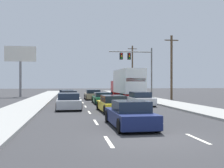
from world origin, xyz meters
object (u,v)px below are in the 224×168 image
at_px(car_black, 66,95).
at_px(car_white, 140,99).
at_px(car_tan, 93,95).
at_px(box_truck, 127,83).
at_px(car_silver, 68,102).
at_px(roadside_billboard, 20,60).
at_px(car_green, 103,98).
at_px(utility_pole_mid, 171,66).
at_px(utility_pole_far, 132,69).
at_px(car_navy, 130,115).
at_px(car_orange, 69,98).
at_px(traffic_signal_mast, 135,61).
at_px(car_yellow, 112,104).

distance_m(car_black, car_white, 11.85).
height_order(car_tan, box_truck, box_truck).
bearing_deg(car_silver, box_truck, 55.18).
xyz_separation_m(car_silver, roadside_billboard, (-7.35, 21.31, 5.02)).
relative_size(car_green, car_white, 0.99).
bearing_deg(roadside_billboard, box_truck, -39.00).
xyz_separation_m(utility_pole_mid, utility_pole_far, (-0.47, 20.14, 0.68)).
height_order(car_navy, box_truck, box_truck).
bearing_deg(utility_pole_mid, car_green, -150.53).
distance_m(car_black, roadside_billboard, 12.50).
distance_m(car_orange, car_white, 7.43).
height_order(car_black, utility_pole_mid, utility_pole_mid).
xyz_separation_m(car_white, traffic_signal_mast, (2.75, 13.73, 4.69)).
xyz_separation_m(car_green, utility_pole_far, (8.94, 25.46, 4.35)).
xyz_separation_m(car_tan, car_yellow, (0.19, -15.23, -0.02)).
bearing_deg(roadside_billboard, traffic_signal_mast, -16.36).
distance_m(utility_pole_mid, roadside_billboard, 22.76).
bearing_deg(utility_pole_mid, utility_pole_far, 91.34).
bearing_deg(car_tan, box_truck, -35.31).
bearing_deg(car_white, car_black, 125.74).
bearing_deg(roadside_billboard, car_black, -51.98).
xyz_separation_m(car_silver, car_white, (6.62, 2.68, -0.02)).
bearing_deg(car_orange, traffic_signal_mast, 47.82).
height_order(car_tan, utility_pole_far, utility_pole_far).
xyz_separation_m(car_yellow, utility_pole_mid, (9.66, 13.60, 3.63)).
height_order(traffic_signal_mast, utility_pole_far, utility_pole_far).
bearing_deg(car_white, car_tan, 110.14).
bearing_deg(car_black, car_green, -60.79).
bearing_deg(box_truck, car_silver, -124.82).
bearing_deg(car_silver, utility_pole_far, 68.26).
distance_m(car_green, box_truck, 5.64).
relative_size(car_tan, traffic_signal_mast, 0.58).
distance_m(car_silver, car_yellow, 4.17).
xyz_separation_m(car_green, car_yellow, (-0.25, -8.29, 0.04)).
relative_size(car_black, roadside_billboard, 0.52).
distance_m(car_tan, roadside_billboard, 14.47).
relative_size(car_navy, utility_pole_far, 0.48).
height_order(box_truck, car_white, box_truck).
xyz_separation_m(car_navy, box_truck, (3.85, 19.41, 1.52)).
relative_size(car_black, car_green, 0.90).
bearing_deg(car_orange, utility_pole_mid, 20.63).
relative_size(car_silver, utility_pole_mid, 0.56).
distance_m(box_truck, utility_pole_mid, 6.47).
bearing_deg(car_yellow, roadside_billboard, 113.71).
bearing_deg(car_orange, car_silver, -90.22).
distance_m(car_black, traffic_signal_mast, 11.50).
height_order(car_yellow, traffic_signal_mast, traffic_signal_mast).
distance_m(car_silver, box_truck, 12.06).
relative_size(car_black, traffic_signal_mast, 0.56).
height_order(car_yellow, utility_pole_mid, utility_pole_mid).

